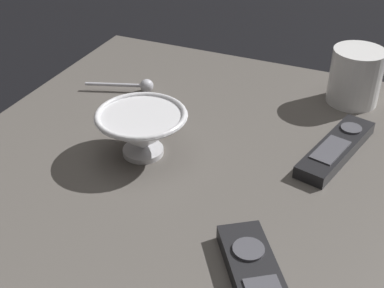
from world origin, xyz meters
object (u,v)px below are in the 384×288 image
Objects in this scene: coffee_mug at (355,76)px; teaspoon at (139,86)px; tv_remote_far at (336,148)px; cereal_bowl at (142,131)px.

teaspoon is (-0.11, 0.34, -0.03)m from coffee_mug.
coffee_mug is at bearing -71.88° from teaspoon.
coffee_mug is 0.17m from tv_remote_far.
cereal_bowl is 0.27m from tv_remote_far.
tv_remote_far is (-0.06, -0.34, -0.00)m from teaspoon.
tv_remote_far is at bearing -66.81° from cereal_bowl.
coffee_mug is at bearing 2.00° from tv_remote_far.
teaspoon reaches higher than tv_remote_far.
coffee_mug is at bearing -41.78° from cereal_bowl.
teaspoon is (0.16, 0.09, -0.03)m from cereal_bowl.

